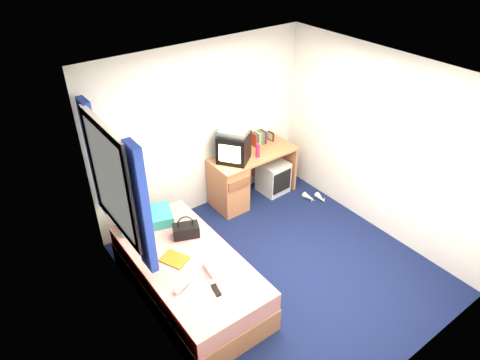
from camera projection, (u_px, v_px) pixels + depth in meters
ground at (281, 268)px, 5.27m from camera, size 3.40×3.40×0.00m
room_shell at (288, 168)px, 4.48m from camera, size 3.40×3.40×3.40m
bed at (189, 276)px, 4.80m from camera, size 1.01×2.00×0.54m
pillow at (146, 218)px, 5.12m from camera, size 0.70×0.55×0.13m
desk at (237, 179)px, 6.21m from camera, size 1.30×0.55×0.75m
storage_cube at (273, 177)px, 6.56m from camera, size 0.41×0.41×0.50m
crt_tv at (234, 148)px, 5.88m from camera, size 0.54×0.55×0.40m
vcr at (234, 132)px, 5.76m from camera, size 0.44×0.47×0.07m
book_row at (259, 138)px, 6.33m from camera, size 0.20×0.13×0.20m
picture_frame at (271, 136)px, 6.45m from camera, size 0.03×0.12×0.14m
pink_water_bottle at (258, 151)px, 6.02m from camera, size 0.07×0.07×0.19m
aerosol_can at (247, 149)px, 6.07m from camera, size 0.05×0.05×0.18m
handbag at (186, 230)px, 4.92m from camera, size 0.34×0.27×0.28m
towel at (219, 264)px, 4.50m from camera, size 0.30×0.26×0.09m
magazine at (174, 259)px, 4.63m from camera, size 0.31×0.34×0.01m
water_bottle at (182, 285)px, 4.27m from camera, size 0.21×0.14×0.07m
colour_swatch_fan at (220, 280)px, 4.37m from camera, size 0.23×0.10×0.01m
remote_control at (216, 290)px, 4.25m from camera, size 0.08×0.17×0.02m
window_assembly at (114, 181)px, 4.33m from camera, size 0.11×1.42×1.40m
white_heels at (315, 198)px, 6.45m from camera, size 0.25×0.35×0.09m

